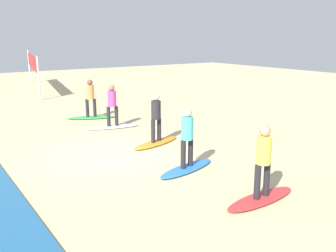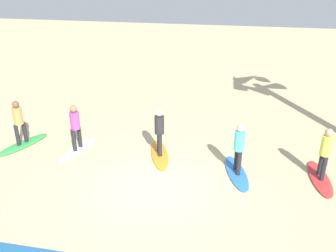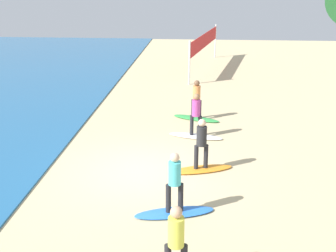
# 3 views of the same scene
# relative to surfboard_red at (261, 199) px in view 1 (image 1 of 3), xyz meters

# --- Properties ---
(ground_plane) EXTENTS (60.00, 60.00, 0.00)m
(ground_plane) POSITION_rel_surfboard_red_xyz_m (4.98, 1.39, -0.04)
(ground_plane) COLOR #CCB789
(surfboard_red) EXTENTS (0.71, 2.13, 0.09)m
(surfboard_red) POSITION_rel_surfboard_red_xyz_m (0.00, 0.00, 0.00)
(surfboard_red) COLOR red
(surfboard_red) RESTS_ON ground
(surfer_red) EXTENTS (0.32, 0.46, 1.64)m
(surfer_red) POSITION_rel_surfboard_red_xyz_m (0.00, -0.00, 0.99)
(surfer_red) COLOR #232328
(surfer_red) RESTS_ON surfboard_red
(surfboard_blue) EXTENTS (1.07, 2.17, 0.09)m
(surfboard_blue) POSITION_rel_surfboard_red_xyz_m (2.53, 0.18, 0.00)
(surfboard_blue) COLOR blue
(surfboard_blue) RESTS_ON ground
(surfer_blue) EXTENTS (0.32, 0.45, 1.64)m
(surfer_blue) POSITION_rel_surfboard_red_xyz_m (2.53, 0.18, 0.99)
(surfer_blue) COLOR #232328
(surfer_blue) RESTS_ON surfboard_blue
(surfboard_orange) EXTENTS (1.17, 2.17, 0.09)m
(surfboard_orange) POSITION_rel_surfboard_red_xyz_m (5.17, -0.50, 0.00)
(surfboard_orange) COLOR orange
(surfboard_orange) RESTS_ON ground
(surfer_orange) EXTENTS (0.32, 0.44, 1.64)m
(surfer_orange) POSITION_rel_surfboard_red_xyz_m (5.17, -0.50, 0.99)
(surfer_orange) COLOR #232328
(surfer_orange) RESTS_ON surfboard_orange
(surfboard_white) EXTENTS (0.98, 2.17, 0.09)m
(surfboard_white) POSITION_rel_surfboard_red_xyz_m (8.09, -0.30, 0.00)
(surfboard_white) COLOR white
(surfboard_white) RESTS_ON ground
(surfer_white) EXTENTS (0.32, 0.45, 1.64)m
(surfer_white) POSITION_rel_surfboard_red_xyz_m (8.09, -0.30, 0.99)
(surfer_white) COLOR #232328
(surfer_white) RESTS_ON surfboard_white
(surfboard_green) EXTENTS (1.30, 2.16, 0.09)m
(surfboard_green) POSITION_rel_surfboard_red_xyz_m (10.23, -0.29, 0.00)
(surfboard_green) COLOR green
(surfboard_green) RESTS_ON ground
(surfer_green) EXTENTS (0.32, 0.44, 1.64)m
(surfer_green) POSITION_rel_surfboard_red_xyz_m (10.23, -0.29, 0.99)
(surfer_green) COLOR #232328
(surfer_green) RESTS_ON surfboard_green
(volleyball_net) EXTENTS (8.93, 1.86, 2.50)m
(volleyball_net) POSITION_rel_surfboard_red_xyz_m (20.89, -0.69, 1.74)
(volleyball_net) COLOR silver
(volleyball_net) RESTS_ON ground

